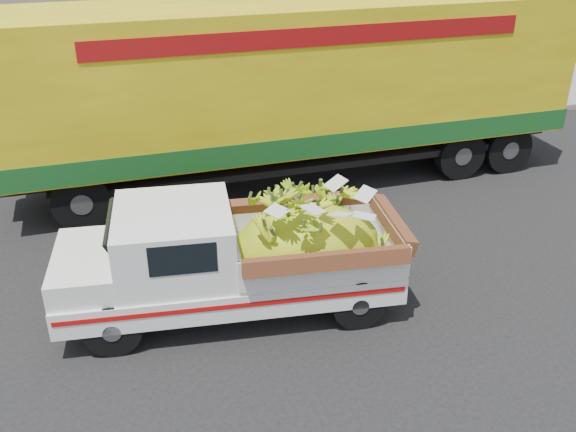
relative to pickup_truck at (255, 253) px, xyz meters
name	(u,v)px	position (x,y,z in m)	size (l,w,h in m)	color
ground	(329,310)	(1.03, -0.45, -0.94)	(100.00, 100.00, 0.00)	black
curb	(226,143)	(1.03, 6.89, -0.86)	(60.00, 0.25, 0.15)	gray
sidewalk	(210,118)	(1.03, 8.99, -0.87)	(60.00, 4.00, 0.14)	gray
pickup_truck	(255,253)	(0.00, 0.00, 0.00)	(5.16, 2.42, 1.74)	black
semi_trailer	(296,85)	(2.07, 4.44, 1.19)	(12.00, 2.53, 3.80)	black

